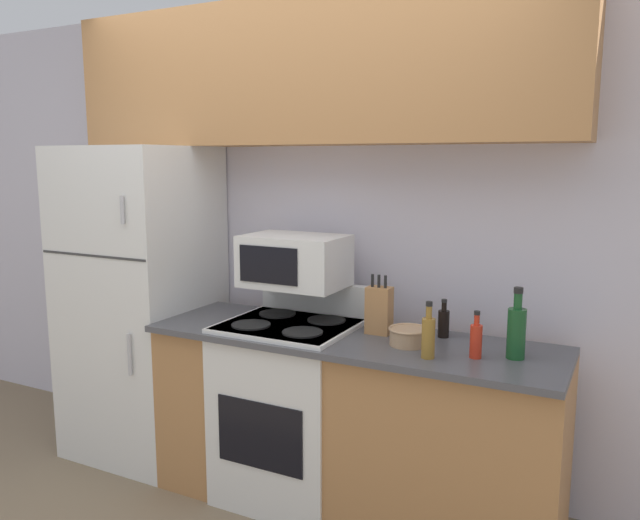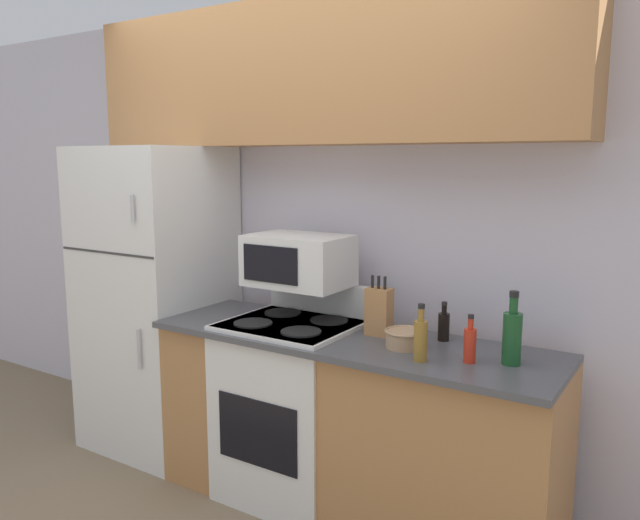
# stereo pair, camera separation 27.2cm
# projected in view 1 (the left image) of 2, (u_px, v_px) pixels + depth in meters

# --- Properties ---
(ground_plane) EXTENTS (12.00, 12.00, 0.00)m
(ground_plane) POSITION_uv_depth(u_px,v_px,m) (254.00, 517.00, 2.99)
(ground_plane) COLOR #7F6B51
(wall_back) EXTENTS (8.00, 0.05, 2.55)m
(wall_back) POSITION_uv_depth(u_px,v_px,m) (322.00, 237.00, 3.41)
(wall_back) COLOR silver
(wall_back) RESTS_ON ground_plane
(lower_cabinets) EXTENTS (1.95, 0.60, 0.88)m
(lower_cabinets) POSITION_uv_depth(u_px,v_px,m) (350.00, 423.00, 3.00)
(lower_cabinets) COLOR #B27A47
(lower_cabinets) RESTS_ON ground_plane
(refrigerator) EXTENTS (0.75, 0.70, 1.77)m
(refrigerator) POSITION_uv_depth(u_px,v_px,m) (141.00, 302.00, 3.59)
(refrigerator) COLOR white
(refrigerator) RESTS_ON ground_plane
(upper_cabinets) EXTENTS (2.70, 0.33, 0.71)m
(upper_cabinets) POSITION_uv_depth(u_px,v_px,m) (305.00, 73.00, 3.11)
(upper_cabinets) COLOR #B27A47
(upper_cabinets) RESTS_ON refrigerator
(stove) EXTENTS (0.63, 0.59, 1.06)m
(stove) POSITION_uv_depth(u_px,v_px,m) (290.00, 407.00, 3.13)
(stove) COLOR white
(stove) RESTS_ON ground_plane
(microwave) EXTENTS (0.50, 0.35, 0.26)m
(microwave) POSITION_uv_depth(u_px,v_px,m) (295.00, 261.00, 3.12)
(microwave) COLOR white
(microwave) RESTS_ON stove
(knife_block) EXTENTS (0.12, 0.08, 0.28)m
(knife_block) POSITION_uv_depth(u_px,v_px,m) (379.00, 310.00, 2.93)
(knife_block) COLOR #B27A47
(knife_block) RESTS_ON lower_cabinets
(bowl) EXTENTS (0.18, 0.18, 0.08)m
(bowl) POSITION_uv_depth(u_px,v_px,m) (409.00, 336.00, 2.76)
(bowl) COLOR tan
(bowl) RESTS_ON lower_cabinets
(bottle_vinegar) EXTENTS (0.06, 0.06, 0.24)m
(bottle_vinegar) POSITION_uv_depth(u_px,v_px,m) (428.00, 336.00, 2.57)
(bottle_vinegar) COLOR olive
(bottle_vinegar) RESTS_ON lower_cabinets
(bottle_hot_sauce) EXTENTS (0.05, 0.05, 0.20)m
(bottle_hot_sauce) POSITION_uv_depth(u_px,v_px,m) (476.00, 340.00, 2.58)
(bottle_hot_sauce) COLOR red
(bottle_hot_sauce) RESTS_ON lower_cabinets
(bottle_wine_green) EXTENTS (0.08, 0.08, 0.30)m
(bottle_wine_green) POSITION_uv_depth(u_px,v_px,m) (516.00, 331.00, 2.57)
(bottle_wine_green) COLOR #194C23
(bottle_wine_green) RESTS_ON lower_cabinets
(bottle_soy_sauce) EXTENTS (0.05, 0.05, 0.18)m
(bottle_soy_sauce) POSITION_uv_depth(u_px,v_px,m) (444.00, 322.00, 2.88)
(bottle_soy_sauce) COLOR black
(bottle_soy_sauce) RESTS_ON lower_cabinets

